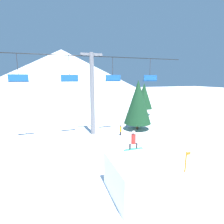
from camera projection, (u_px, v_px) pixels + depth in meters
name	position (u px, v px, depth m)	size (l,w,h in m)	color
ground_plane	(141.00, 183.00, 11.03)	(220.00, 220.00, 0.00)	white
mountain_ridge	(62.00, 71.00, 84.90)	(80.42, 80.42, 19.99)	silver
snow_ramp	(139.00, 177.00, 9.83)	(3.11, 3.37, 2.12)	white
snowboarder	(133.00, 140.00, 10.85)	(1.31, 0.28, 1.22)	#1E9E6B
chairlift	(92.00, 88.00, 19.64)	(22.99, 0.49, 9.28)	slate
pine_tree_near	(138.00, 102.00, 22.05)	(3.46, 3.46, 6.32)	#4C3823
pine_tree_far	(144.00, 96.00, 31.06)	(3.09, 3.09, 5.70)	#4C3823
trail_marker	(186.00, 161.00, 12.21)	(0.41, 0.10, 1.48)	orange
distant_skier	(121.00, 130.00, 20.13)	(0.24, 0.24, 1.23)	black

